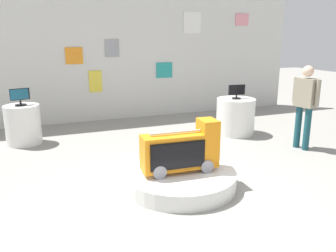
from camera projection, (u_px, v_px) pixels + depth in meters
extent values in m
plane|color=gray|center=(184.00, 196.00, 4.66)|extent=(30.00, 30.00, 0.00)
cube|color=silver|center=(107.00, 57.00, 8.54)|extent=(10.48, 0.10, 3.17)
cube|color=gray|center=(112.00, 48.00, 8.48)|extent=(0.35, 0.02, 0.42)
cube|color=teal|center=(164.00, 70.00, 9.10)|extent=(0.44, 0.02, 0.40)
cube|color=orange|center=(74.00, 56.00, 8.19)|extent=(0.41, 0.02, 0.39)
cube|color=pink|center=(242.00, 20.00, 9.58)|extent=(0.41, 0.02, 0.32)
cube|color=yellow|center=(95.00, 81.00, 8.52)|extent=(0.31, 0.02, 0.52)
cube|color=white|center=(192.00, 23.00, 9.07)|extent=(0.49, 0.02, 0.55)
cylinder|color=silver|center=(180.00, 179.00, 4.93)|extent=(1.61, 1.61, 0.22)
cylinder|color=gray|center=(156.00, 168.00, 4.77)|extent=(0.21, 0.39, 0.19)
cylinder|color=gray|center=(202.00, 162.00, 4.98)|extent=(0.21, 0.39, 0.19)
cube|color=orange|center=(180.00, 151.00, 4.83)|extent=(1.10, 0.39, 0.50)
cube|color=orange|center=(208.00, 126.00, 4.87)|extent=(0.25, 0.34, 0.17)
cube|color=black|center=(178.00, 156.00, 4.64)|extent=(0.77, 0.05, 0.38)
cube|color=black|center=(178.00, 156.00, 4.64)|extent=(0.73, 0.06, 0.34)
cube|color=#B2B2B7|center=(180.00, 132.00, 4.76)|extent=(0.86, 0.08, 0.02)
cylinder|color=silver|center=(23.00, 125.00, 6.82)|extent=(0.68, 0.68, 0.78)
cylinder|color=black|center=(21.00, 105.00, 6.72)|extent=(0.22, 0.22, 0.02)
cylinder|color=black|center=(20.00, 102.00, 6.71)|extent=(0.04, 0.04, 0.09)
cube|color=black|center=(20.00, 94.00, 6.67)|extent=(0.36, 0.12, 0.22)
cube|color=navy|center=(19.00, 94.00, 6.65)|extent=(0.33, 0.09, 0.20)
cylinder|color=silver|center=(235.00, 116.00, 7.53)|extent=(0.83, 0.83, 0.78)
cylinder|color=black|center=(236.00, 98.00, 7.43)|extent=(0.20, 0.20, 0.02)
cylinder|color=black|center=(236.00, 96.00, 7.41)|extent=(0.04, 0.04, 0.06)
cube|color=black|center=(237.00, 90.00, 7.38)|extent=(0.38, 0.07, 0.22)
cube|color=black|center=(237.00, 90.00, 7.36)|extent=(0.35, 0.04, 0.20)
cylinder|color=#194751|center=(298.00, 127.00, 6.60)|extent=(0.12, 0.12, 0.81)
cylinder|color=#194751|center=(307.00, 129.00, 6.44)|extent=(0.12, 0.12, 0.81)
cube|color=gray|center=(306.00, 93.00, 6.35)|extent=(0.27, 0.41, 0.53)
sphere|color=beige|center=(308.00, 71.00, 6.25)|extent=(0.20, 0.20, 0.20)
cylinder|color=gray|center=(295.00, 90.00, 6.54)|extent=(0.08, 0.08, 0.48)
cylinder|color=gray|center=(318.00, 93.00, 6.15)|extent=(0.08, 0.08, 0.48)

